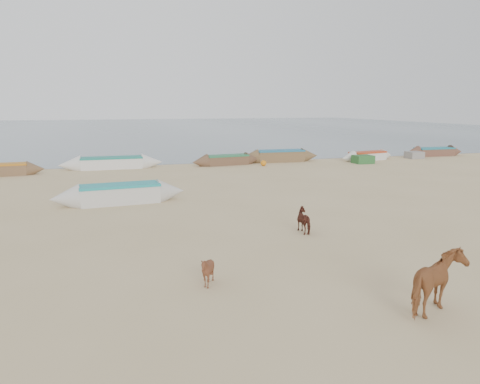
% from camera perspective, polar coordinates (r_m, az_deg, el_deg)
% --- Properties ---
extents(ground, '(140.00, 140.00, 0.00)m').
position_cam_1_polar(ground, '(16.35, 4.18, -5.91)').
color(ground, tan).
rests_on(ground, ground).
extents(sea, '(160.00, 160.00, 0.00)m').
position_cam_1_polar(sea, '(96.86, -13.94, 7.54)').
color(sea, slate).
rests_on(sea, ground).
extents(cow_adult, '(1.86, 1.49, 1.43)m').
position_cam_1_polar(cow_adult, '(11.51, 22.97, -10.20)').
color(cow_adult, brown).
rests_on(cow_adult, ground).
extents(calf_front, '(0.94, 0.89, 0.83)m').
position_cam_1_polar(calf_front, '(12.26, -4.00, -9.58)').
color(calf_front, '#5A2F1C').
rests_on(calf_front, ground).
extents(calf_right, '(1.10, 1.16, 0.91)m').
position_cam_1_polar(calf_right, '(17.40, 8.09, -3.42)').
color(calf_right, '#4E2319').
rests_on(calf_right, ground).
extents(near_canoe, '(6.37, 1.82, 0.93)m').
position_cam_1_polar(near_canoe, '(22.99, -14.45, -0.21)').
color(near_canoe, beige).
rests_on(near_canoe, ground).
extents(waterline_canoes, '(51.00, 3.38, 0.98)m').
position_cam_1_polar(waterline_canoes, '(35.89, -6.22, 3.80)').
color(waterline_canoes, silver).
rests_on(waterline_canoes, ground).
extents(beach_clutter, '(44.96, 5.64, 0.64)m').
position_cam_1_polar(beach_clutter, '(35.53, -0.93, 3.57)').
color(beach_clutter, '#285A39').
rests_on(beach_clutter, ground).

